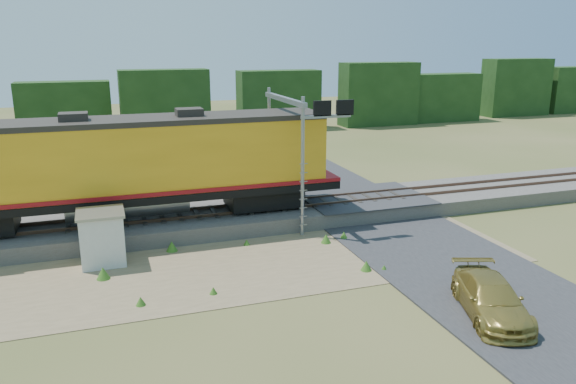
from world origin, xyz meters
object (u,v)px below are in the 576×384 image
object	(u,v)px
signal_gantry	(295,126)
car	(491,298)
locomotive	(118,164)
shed	(102,237)

from	to	relation	value
signal_gantry	car	world-z (taller)	signal_gantry
locomotive	signal_gantry	bearing A→B (deg)	-4.24
signal_gantry	shed	bearing A→B (deg)	-164.47
shed	signal_gantry	world-z (taller)	signal_gantry
locomotive	car	bearing A→B (deg)	-47.57
locomotive	signal_gantry	distance (m)	9.09
shed	locomotive	bearing A→B (deg)	73.31
locomotive	car	world-z (taller)	locomotive
locomotive	shed	size ratio (longest dim) A/B	9.07
car	signal_gantry	bearing A→B (deg)	122.79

